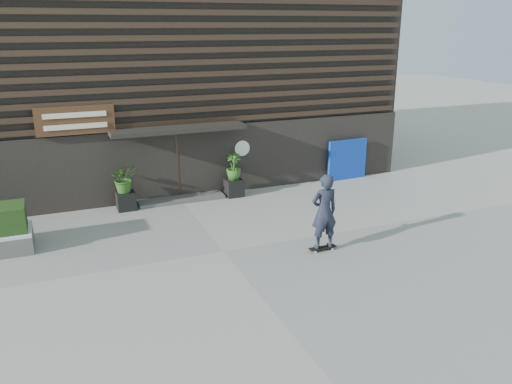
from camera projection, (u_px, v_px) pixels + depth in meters
name	position (u px, v px, depth m)	size (l,w,h in m)	color
ground	(223.00, 251.00, 14.05)	(80.00, 80.00, 0.00)	#989690
entrance_step	(181.00, 199.00, 18.08)	(3.00, 0.80, 0.12)	#494846
planter_pot_left	(126.00, 201.00, 17.15)	(0.60, 0.60, 0.60)	black
bamboo_left	(124.00, 178.00, 16.91)	(0.86, 0.75, 0.96)	#2D591E
planter_pot_right	(234.00, 188.00, 18.51)	(0.60, 0.60, 0.60)	black
bamboo_right	(234.00, 167.00, 18.27)	(0.54, 0.54, 0.96)	#2D591E
blue_tarp	(347.00, 160.00, 20.36)	(1.69, 0.12, 1.59)	#0C33A6
building	(145.00, 71.00, 21.59)	(18.00, 11.00, 8.00)	black
skateboarder	(324.00, 212.00, 13.77)	(0.78, 0.50, 2.16)	black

